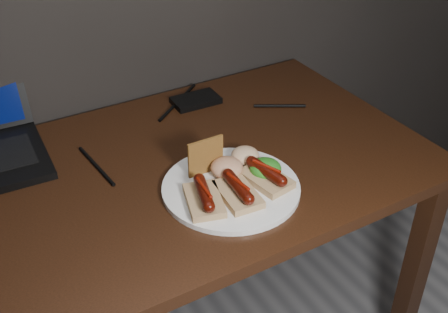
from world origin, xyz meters
TOP-DOWN VIEW (x-y plane):
  - desk at (0.00, 1.38)m, footprint 1.40×0.70m
  - hard_drive at (0.29, 1.63)m, footprint 0.13×0.08m
  - desk_cables at (0.05, 1.54)m, footprint 0.94×0.34m
  - plate at (0.17, 1.24)m, footprint 0.36×0.36m
  - bread_sausage_left at (0.09, 1.22)m, footprint 0.10×0.13m
  - bread_sausage_center at (0.17, 1.20)m, footprint 0.08×0.12m
  - bread_sausage_right at (0.25, 1.22)m, footprint 0.09×0.12m
  - crispbread at (0.15, 1.31)m, footprint 0.09×0.01m
  - salad_greens at (0.26, 1.24)m, footprint 0.07×0.07m
  - salsa_mound at (0.19, 1.28)m, footprint 0.07×0.07m
  - coleslaw_mound at (0.25, 1.30)m, footprint 0.06×0.06m

SIDE VIEW (x-z plane):
  - desk at x=0.00m, z-range 0.29..1.04m
  - desk_cables at x=0.05m, z-range 0.75..0.76m
  - plate at x=0.17m, z-range 0.75..0.76m
  - hard_drive at x=0.29m, z-range 0.75..0.77m
  - bread_sausage_left at x=0.09m, z-range 0.76..0.80m
  - bread_sausage_center at x=0.17m, z-range 0.76..0.80m
  - bread_sausage_right at x=0.25m, z-range 0.76..0.80m
  - coleslaw_mound at x=0.25m, z-range 0.76..0.80m
  - salad_greens at x=0.26m, z-range 0.76..0.80m
  - salsa_mound at x=0.19m, z-range 0.76..0.80m
  - crispbread at x=0.15m, z-range 0.76..0.85m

